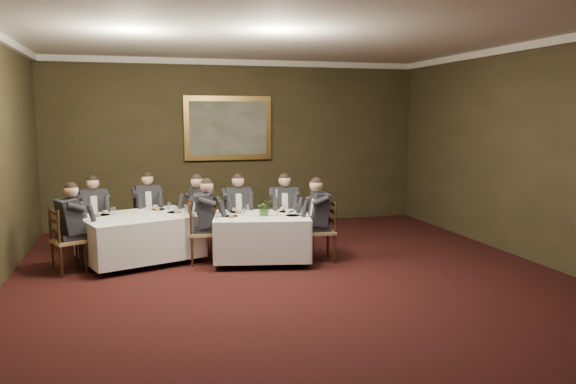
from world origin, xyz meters
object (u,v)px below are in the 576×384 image
table_second (140,235)px  diner_sec_endleft (68,239)px  diner_main_backright (284,221)px  candlestick (277,206)px  chair_main_endright (321,244)px  chair_sec_endleft (68,254)px  painting (228,128)px  diner_sec_endright (202,223)px  diner_main_endleft (202,231)px  chair_main_backright (284,234)px  table_main (262,235)px  diner_main_backleft (238,222)px  chair_sec_backright (148,232)px  centerpiece (265,207)px  diner_sec_backleft (94,225)px  chair_sec_endright (203,236)px  diner_sec_backright (148,219)px  chair_main_endleft (202,246)px  chair_sec_backleft (94,238)px  diner_main_endright (321,230)px  chair_main_backleft (238,235)px

table_second → diner_sec_endleft: (-1.04, -0.37, 0.06)m
diner_main_backright → candlestick: 0.95m
chair_main_endright → diner_sec_endleft: 3.89m
chair_sec_endleft → painting: bearing=111.2°
diner_sec_endright → diner_main_endleft: bearing=150.7°
chair_main_backright → table_main: bearing=61.6°
diner_main_backleft → chair_sec_backright: (-1.50, 0.69, -0.23)m
centerpiece → diner_sec_backleft: bearing=154.8°
table_second → diner_sec_backleft: bearing=137.5°
diner_main_backright → diner_main_endleft: bearing=28.7°
table_main → painting: (0.00, 3.23, 1.62)m
candlestick → chair_sec_endright: bearing=136.6°
chair_main_backright → chair_main_endright: (0.39, -0.87, 0.00)m
diner_main_backleft → chair_main_endright: bearing=139.6°
diner_main_backleft → diner_sec_backright: size_ratio=1.00×
candlestick → diner_main_backleft: bearing=116.1°
chair_main_endleft → chair_sec_backleft: 1.98m
chair_sec_endright → diner_main_endright: bearing=-144.4°
diner_main_endleft → diner_main_backleft: bearing=135.8°
chair_main_backleft → chair_main_endright: size_ratio=1.00×
table_second → diner_main_backleft: (1.64, 0.32, 0.06)m
table_second → diner_main_backleft: size_ratio=1.56×
chair_main_endright → diner_sec_endleft: bearing=88.6°
chair_main_backright → chair_main_endright: same height
diner_sec_endright → painting: size_ratio=0.73×
diner_sec_endright → diner_sec_backleft: bearing=56.9°
chair_main_backleft → chair_sec_endleft: size_ratio=1.00×
diner_main_endright → diner_sec_backright: same height
chair_sec_backright → diner_sec_endright: (0.89, -0.64, 0.23)m
diner_sec_backright → candlestick: (1.96, -1.63, 0.42)m
chair_sec_endleft → candlestick: 3.23m
chair_main_backleft → painting: painting is taller
diner_sec_backleft → diner_sec_backright: bearing=-173.4°
diner_sec_endleft → centerpiece: diner_sec_endleft is taller
diner_main_endleft → diner_main_endright: bearing=81.1°
diner_main_backleft → diner_sec_backleft: size_ratio=1.00×
diner_sec_endleft → chair_sec_backright: bearing=114.1°
chair_main_backleft → chair_main_endright: bearing=139.3°
chair_main_endleft → diner_sec_backright: 1.57m
table_second → chair_sec_endright: (1.05, 0.37, -0.17)m
diner_sec_backleft → diner_main_backright: bearing=157.7°
diner_sec_backleft → chair_sec_endleft: bearing=60.9°
diner_main_backleft → chair_sec_backleft: 2.43m
diner_main_backright → diner_sec_endright: same height
chair_sec_endright → chair_sec_endleft: same height
chair_main_backright → chair_sec_endleft: same height
chair_sec_backleft → chair_sec_endright: bearing=156.9°
candlestick → diner_sec_backleft: bearing=155.3°
centerpiece → chair_main_endright: bearing=-7.9°
diner_sec_endright → diner_main_backleft: bearing=-118.0°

